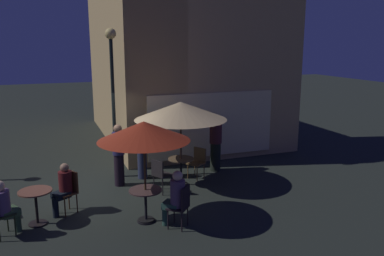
{
  "coord_description": "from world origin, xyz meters",
  "views": [
    {
      "loc": [
        -1.23,
        -10.25,
        3.93
      ],
      "look_at": [
        2.31,
        -0.84,
        1.74
      ],
      "focal_mm": 37.3,
      "sensor_mm": 36.0,
      "label": 1
    }
  ],
  "objects_px": {
    "patio_umbrella_0": "(144,132)",
    "cafe_chair_4": "(69,188)",
    "cafe_table_2": "(36,200)",
    "patron_standing_5": "(119,155)",
    "street_lamp_near_corner": "(112,78)",
    "cafe_chair_0": "(182,203)",
    "patron_standing_3": "(142,149)",
    "cafe_table_1": "(181,166)",
    "patron_seated_2": "(63,186)",
    "patron_seated_1": "(4,204)",
    "patio_umbrella_1": "(181,111)",
    "cafe_chair_1": "(160,173)",
    "cafe_chair_2": "(198,160)",
    "cafe_table_0": "(146,198)",
    "patron_seated_0": "(175,196)",
    "patron_standing_4": "(216,144)"
  },
  "relations": [
    {
      "from": "cafe_table_2",
      "to": "patio_umbrella_0",
      "type": "bearing_deg",
      "value": -17.38
    },
    {
      "from": "street_lamp_near_corner",
      "to": "cafe_chair_0",
      "type": "xyz_separation_m",
      "value": [
        0.72,
        -3.84,
        -2.35
      ]
    },
    {
      "from": "patron_seated_1",
      "to": "cafe_chair_4",
      "type": "bearing_deg",
      "value": 0.35
    },
    {
      "from": "patron_seated_0",
      "to": "patron_seated_2",
      "type": "distance_m",
      "value": 2.68
    },
    {
      "from": "cafe_chair_1",
      "to": "cafe_chair_2",
      "type": "xyz_separation_m",
      "value": [
        1.37,
        0.79,
        -0.03
      ]
    },
    {
      "from": "cafe_chair_1",
      "to": "patron_seated_1",
      "type": "relative_size",
      "value": 0.76
    },
    {
      "from": "patio_umbrella_1",
      "to": "cafe_chair_0",
      "type": "height_order",
      "value": "patio_umbrella_1"
    },
    {
      "from": "cafe_chair_0",
      "to": "patron_seated_2",
      "type": "xyz_separation_m",
      "value": [
        -2.3,
        1.64,
        0.12
      ]
    },
    {
      "from": "patron_standing_3",
      "to": "patron_seated_2",
      "type": "bearing_deg",
      "value": 70.03
    },
    {
      "from": "street_lamp_near_corner",
      "to": "patron_seated_2",
      "type": "distance_m",
      "value": 3.51
    },
    {
      "from": "patron_seated_0",
      "to": "patron_standing_5",
      "type": "distance_m",
      "value": 3.05
    },
    {
      "from": "cafe_table_0",
      "to": "patron_standing_4",
      "type": "distance_m",
      "value": 4.01
    },
    {
      "from": "cafe_table_2",
      "to": "cafe_chair_2",
      "type": "bearing_deg",
      "value": 20.0
    },
    {
      "from": "cafe_table_1",
      "to": "patron_standing_3",
      "type": "xyz_separation_m",
      "value": [
        -0.87,
        0.94,
        0.31
      ]
    },
    {
      "from": "cafe_table_2",
      "to": "patron_standing_3",
      "type": "height_order",
      "value": "patron_standing_3"
    },
    {
      "from": "cafe_chair_4",
      "to": "cafe_table_1",
      "type": "bearing_deg",
      "value": 164.11
    },
    {
      "from": "cafe_table_0",
      "to": "cafe_table_1",
      "type": "xyz_separation_m",
      "value": [
        1.48,
        1.91,
        0.01
      ]
    },
    {
      "from": "cafe_chair_4",
      "to": "patron_standing_3",
      "type": "bearing_deg",
      "value": -171.67
    },
    {
      "from": "cafe_table_1",
      "to": "patio_umbrella_1",
      "type": "bearing_deg",
      "value": 90.0
    },
    {
      "from": "cafe_table_2",
      "to": "patron_standing_3",
      "type": "distance_m",
      "value": 3.6
    },
    {
      "from": "cafe_table_2",
      "to": "patio_umbrella_1",
      "type": "distance_m",
      "value": 4.23
    },
    {
      "from": "street_lamp_near_corner",
      "to": "patron_seated_1",
      "type": "relative_size",
      "value": 3.56
    },
    {
      "from": "cafe_table_0",
      "to": "patron_seated_1",
      "type": "relative_size",
      "value": 0.62
    },
    {
      "from": "street_lamp_near_corner",
      "to": "patio_umbrella_0",
      "type": "distance_m",
      "value": 3.37
    },
    {
      "from": "patron_standing_3",
      "to": "patron_standing_5",
      "type": "relative_size",
      "value": 0.99
    },
    {
      "from": "patron_standing_3",
      "to": "cafe_table_1",
      "type": "bearing_deg",
      "value": 164.74
    },
    {
      "from": "cafe_table_2",
      "to": "patron_seated_1",
      "type": "distance_m",
      "value": 0.7
    },
    {
      "from": "cafe_chair_4",
      "to": "patron_standing_3",
      "type": "xyz_separation_m",
      "value": [
        2.14,
        1.71,
        0.28
      ]
    },
    {
      "from": "cafe_chair_2",
      "to": "patron_seated_1",
      "type": "xyz_separation_m",
      "value": [
        -5.0,
        -1.94,
        0.15
      ]
    },
    {
      "from": "patio_umbrella_0",
      "to": "cafe_chair_4",
      "type": "distance_m",
      "value": 2.4
    },
    {
      "from": "cafe_chair_0",
      "to": "cafe_chair_4",
      "type": "xyz_separation_m",
      "value": [
        -2.17,
        1.72,
        0.03
      ]
    },
    {
      "from": "street_lamp_near_corner",
      "to": "patron_seated_2",
      "type": "xyz_separation_m",
      "value": [
        -1.58,
        -2.2,
        -2.24
      ]
    },
    {
      "from": "patron_seated_1",
      "to": "patron_standing_3",
      "type": "bearing_deg",
      "value": 5.88
    },
    {
      "from": "cafe_table_2",
      "to": "patron_standing_5",
      "type": "height_order",
      "value": "patron_standing_5"
    },
    {
      "from": "cafe_table_1",
      "to": "cafe_chair_0",
      "type": "distance_m",
      "value": 2.63
    },
    {
      "from": "cafe_table_0",
      "to": "patio_umbrella_0",
      "type": "xyz_separation_m",
      "value": [
        0.0,
        0.0,
        1.51
      ]
    },
    {
      "from": "cafe_chair_1",
      "to": "patron_standing_3",
      "type": "height_order",
      "value": "patron_standing_3"
    },
    {
      "from": "cafe_chair_1",
      "to": "patron_standing_4",
      "type": "bearing_deg",
      "value": 1.45
    },
    {
      "from": "patio_umbrella_1",
      "to": "patron_standing_3",
      "type": "distance_m",
      "value": 1.78
    },
    {
      "from": "patio_umbrella_0",
      "to": "cafe_chair_0",
      "type": "relative_size",
      "value": 2.39
    },
    {
      "from": "patio_umbrella_0",
      "to": "street_lamp_near_corner",
      "type": "bearing_deg",
      "value": 91.46
    },
    {
      "from": "patio_umbrella_1",
      "to": "patron_seated_0",
      "type": "relative_size",
      "value": 1.95
    },
    {
      "from": "cafe_chair_4",
      "to": "patron_seated_2",
      "type": "relative_size",
      "value": 0.81
    },
    {
      "from": "street_lamp_near_corner",
      "to": "cafe_table_0",
      "type": "xyz_separation_m",
      "value": [
        0.08,
        -3.25,
        -2.38
      ]
    },
    {
      "from": "cafe_table_2",
      "to": "patio_umbrella_1",
      "type": "xyz_separation_m",
      "value": [
        3.75,
        1.2,
        1.54
      ]
    },
    {
      "from": "street_lamp_near_corner",
      "to": "patron_seated_0",
      "type": "bearing_deg",
      "value": -80.67
    },
    {
      "from": "cafe_chair_0",
      "to": "cafe_chair_2",
      "type": "xyz_separation_m",
      "value": [
        1.5,
        2.9,
        -0.03
      ]
    },
    {
      "from": "street_lamp_near_corner",
      "to": "cafe_chair_2",
      "type": "relative_size",
      "value": 4.83
    },
    {
      "from": "patron_seated_1",
      "to": "patron_standing_5",
      "type": "distance_m",
      "value": 3.47
    },
    {
      "from": "cafe_chair_0",
      "to": "cafe_chair_4",
      "type": "relative_size",
      "value": 0.97
    }
  ]
}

